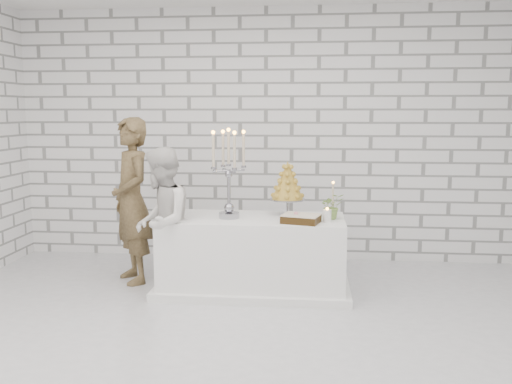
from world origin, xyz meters
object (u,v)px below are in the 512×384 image
object	(u,v)px
cake_table	(253,254)
bride	(162,223)
croquembouche	(287,189)
candelabra	(229,174)
groom	(132,201)

from	to	relation	value
cake_table	bride	size ratio (longest dim) A/B	1.24
bride	croquembouche	distance (m)	1.28
bride	croquembouche	xyz separation A→B (m)	(1.19, 0.38, 0.30)
bride	candelabra	world-z (taller)	candelabra
croquembouche	cake_table	bearing A→B (deg)	-157.05
bride	candelabra	size ratio (longest dim) A/B	1.65
cake_table	bride	xyz separation A→B (m)	(-0.86, -0.24, 0.35)
cake_table	groom	bearing A→B (deg)	171.39
bride	croquembouche	size ratio (longest dim) A/B	2.65
cake_table	croquembouche	bearing A→B (deg)	22.95
croquembouche	groom	bearing A→B (deg)	178.09
groom	croquembouche	size ratio (longest dim) A/B	3.15
candelabra	croquembouche	bearing A→B (deg)	18.76
groom	bride	bearing A→B (deg)	8.94
bride	croquembouche	world-z (taller)	bride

